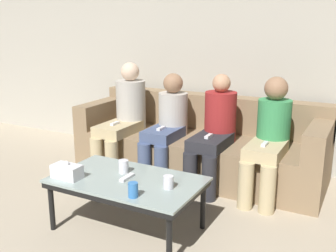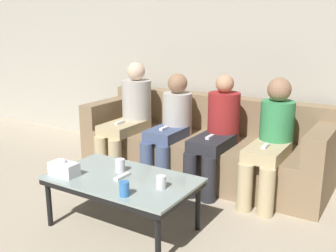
# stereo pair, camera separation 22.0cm
# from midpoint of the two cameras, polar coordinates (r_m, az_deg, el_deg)

# --- Properties ---
(wall_back) EXTENTS (12.00, 0.06, 2.60)m
(wall_back) POSITION_cam_midpoint_polar(r_m,az_deg,el_deg) (4.31, 6.12, 11.98)
(wall_back) COLOR #B7B2A3
(wall_back) RESTS_ON ground_plane
(couch) EXTENTS (2.48, 0.86, 0.77)m
(couch) POSITION_cam_midpoint_polar(r_m,az_deg,el_deg) (4.03, 3.03, -2.83)
(couch) COLOR #897051
(couch) RESTS_ON ground_plane
(coffee_table) EXTENTS (1.08, 0.64, 0.40)m
(coffee_table) POSITION_cam_midpoint_polar(r_m,az_deg,el_deg) (2.92, -8.16, -8.32)
(coffee_table) COLOR #8C9E99
(coffee_table) RESTS_ON ground_plane
(cup_near_left) EXTENTS (0.07, 0.07, 0.10)m
(cup_near_left) POSITION_cam_midpoint_polar(r_m,az_deg,el_deg) (2.59, -7.54, -9.22)
(cup_near_left) COLOR #3372BF
(cup_near_left) RESTS_ON coffee_table
(cup_near_right) EXTENTS (0.07, 0.07, 0.09)m
(cup_near_right) POSITION_cam_midpoint_polar(r_m,az_deg,el_deg) (2.70, -2.31, -8.18)
(cup_near_right) COLOR silver
(cup_near_right) RESTS_ON coffee_table
(cup_far_center) EXTENTS (0.08, 0.08, 0.10)m
(cup_far_center) POSITION_cam_midpoint_polar(r_m,az_deg,el_deg) (3.00, -8.57, -5.86)
(cup_far_center) COLOR silver
(cup_far_center) RESTS_ON coffee_table
(tissue_box) EXTENTS (0.22, 0.12, 0.13)m
(tissue_box) POSITION_cam_midpoint_polar(r_m,az_deg,el_deg) (3.00, -16.52, -6.34)
(tissue_box) COLOR white
(tissue_box) RESTS_ON coffee_table
(game_remote) EXTENTS (0.04, 0.15, 0.02)m
(game_remote) POSITION_cam_midpoint_polar(r_m,az_deg,el_deg) (2.90, -8.20, -7.42)
(game_remote) COLOR white
(game_remote) RESTS_ON coffee_table
(seated_person_left_end) EXTENTS (0.31, 0.72, 1.11)m
(seated_person_left_end) POSITION_cam_midpoint_polar(r_m,az_deg,el_deg) (4.13, -7.85, 1.67)
(seated_person_left_end) COLOR tan
(seated_person_left_end) RESTS_ON ground_plane
(seated_person_mid_left) EXTENTS (0.31, 0.63, 1.02)m
(seated_person_mid_left) POSITION_cam_midpoint_polar(r_m,az_deg,el_deg) (3.88, -1.70, 0.35)
(seated_person_mid_left) COLOR #47567A
(seated_person_mid_left) RESTS_ON ground_plane
(seated_person_mid_right) EXTENTS (0.31, 0.69, 1.04)m
(seated_person_mid_right) POSITION_cam_midpoint_polar(r_m,az_deg,el_deg) (3.65, 5.12, -0.51)
(seated_person_mid_right) COLOR #28282D
(seated_person_mid_right) RESTS_ON ground_plane
(seated_person_right_end) EXTENTS (0.31, 0.69, 1.05)m
(seated_person_right_end) POSITION_cam_midpoint_polar(r_m,az_deg,el_deg) (3.49, 12.79, -1.40)
(seated_person_right_end) COLOR tan
(seated_person_right_end) RESTS_ON ground_plane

